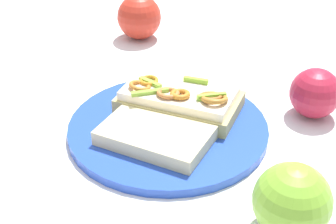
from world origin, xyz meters
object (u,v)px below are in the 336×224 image
object	(u,v)px
plate	(168,128)
sandwich	(180,99)
apple_1	(315,93)
apple_3	(295,200)
apple_2	(139,17)
bread_slice_side	(155,135)

from	to	relation	value
plate	sandwich	size ratio (longest dim) A/B	1.42
apple_1	apple_3	size ratio (longest dim) A/B	0.88
apple_2	bread_slice_side	bearing A→B (deg)	61.47
plate	sandwich	bearing A→B (deg)	-147.44
apple_3	bread_slice_side	bearing A→B (deg)	-78.58
sandwich	apple_2	xyz separation A→B (m)	(-0.10, -0.27, 0.01)
bread_slice_side	apple_3	bearing A→B (deg)	-17.14
bread_slice_side	sandwich	bearing A→B (deg)	94.33
apple_2	apple_3	distance (m)	0.54
bread_slice_side	apple_1	world-z (taller)	apple_1
bread_slice_side	apple_2	xyz separation A→B (m)	(-0.17, -0.32, 0.02)
bread_slice_side	apple_1	size ratio (longest dim) A/B	1.92
apple_1	apple_3	distance (m)	0.24
apple_2	apple_1	bearing A→B (deg)	99.22
apple_3	plate	bearing A→B (deg)	-88.99
plate	apple_3	xyz separation A→B (m)	(-0.00, 0.23, 0.04)
bread_slice_side	apple_2	distance (m)	0.37
apple_1	apple_3	xyz separation A→B (m)	(0.19, 0.14, 0.01)
apple_1	apple_2	bearing A→B (deg)	-80.78
plate	apple_3	world-z (taller)	apple_3
bread_slice_side	apple_3	size ratio (longest dim) A/B	1.69
sandwich	apple_2	distance (m)	0.29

